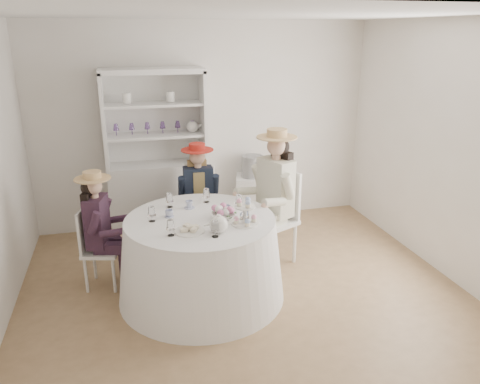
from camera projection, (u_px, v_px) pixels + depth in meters
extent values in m
plane|color=olive|center=(242.00, 290.00, 4.88)|extent=(4.50, 4.50, 0.00)
plane|color=white|center=(243.00, 14.00, 4.00)|extent=(4.50, 4.50, 0.00)
plane|color=silver|center=(204.00, 126.00, 6.27)|extent=(4.50, 0.00, 4.50)
plane|color=silver|center=(334.00, 260.00, 2.61)|extent=(4.50, 0.00, 4.50)
plane|color=silver|center=(447.00, 151.00, 4.98)|extent=(0.00, 4.50, 4.50)
cone|color=white|center=(201.00, 258.00, 4.67)|extent=(1.66, 1.66, 0.82)
cylinder|color=white|center=(200.00, 219.00, 4.53)|extent=(1.46, 1.46, 0.02)
cube|color=silver|center=(159.00, 198.00, 6.17)|extent=(1.28, 0.53, 0.95)
cube|color=silver|center=(153.00, 116.00, 6.02)|extent=(1.26, 0.09, 1.16)
cube|color=silver|center=(152.00, 71.00, 5.63)|extent=(1.28, 0.53, 0.06)
cube|color=silver|center=(104.00, 121.00, 5.68)|extent=(0.06, 0.47, 1.16)
cube|color=silver|center=(203.00, 116.00, 5.97)|extent=(0.06, 0.47, 1.16)
cube|color=silver|center=(155.00, 135.00, 5.89)|extent=(1.19, 0.47, 0.03)
cube|color=silver|center=(154.00, 104.00, 5.77)|extent=(1.19, 0.47, 0.03)
sphere|color=white|center=(192.00, 127.00, 5.98)|extent=(0.15, 0.15, 0.15)
cube|color=silver|center=(252.00, 199.00, 6.52)|extent=(0.53, 0.53, 0.67)
cylinder|color=black|center=(252.00, 166.00, 6.36)|extent=(0.35, 0.35, 0.29)
cube|color=silver|center=(102.00, 251.00, 4.85)|extent=(0.44, 0.44, 0.04)
cylinder|color=silver|center=(114.00, 275.00, 4.78)|extent=(0.03, 0.03, 0.39)
cylinder|color=silver|center=(121.00, 262.00, 5.05)|extent=(0.03, 0.03, 0.39)
cylinder|color=silver|center=(86.00, 275.00, 4.78)|extent=(0.03, 0.03, 0.39)
cylinder|color=silver|center=(94.00, 262.00, 5.05)|extent=(0.03, 0.03, 0.39)
cube|color=silver|center=(84.00, 229.00, 4.77)|extent=(0.11, 0.34, 0.45)
cube|color=black|center=(97.00, 221.00, 4.74)|extent=(0.26, 0.36, 0.52)
cube|color=black|center=(110.00, 248.00, 4.75)|extent=(0.32, 0.19, 0.11)
cylinder|color=black|center=(124.00, 272.00, 4.83)|extent=(0.09, 0.09, 0.41)
cylinder|color=black|center=(94.00, 223.00, 4.54)|extent=(0.17, 0.12, 0.25)
cube|color=black|center=(114.00, 241.00, 4.90)|extent=(0.32, 0.19, 0.11)
cylinder|color=black|center=(128.00, 264.00, 4.99)|extent=(0.09, 0.09, 0.41)
cylinder|color=black|center=(105.00, 209.00, 4.89)|extent=(0.17, 0.12, 0.25)
cylinder|color=#D8A889|center=(94.00, 196.00, 4.65)|extent=(0.08, 0.08, 0.07)
sphere|color=#D8A889|center=(93.00, 186.00, 4.62)|extent=(0.17, 0.17, 0.17)
sphere|color=black|center=(89.00, 188.00, 4.62)|extent=(0.17, 0.17, 0.17)
cube|color=black|center=(88.00, 207.00, 4.69)|extent=(0.12, 0.23, 0.34)
cylinder|color=tan|center=(92.00, 179.00, 4.59)|extent=(0.36, 0.36, 0.01)
cylinder|color=tan|center=(92.00, 175.00, 4.58)|extent=(0.18, 0.18, 0.07)
cube|color=silver|center=(199.00, 217.00, 5.66)|extent=(0.40, 0.40, 0.04)
cylinder|color=silver|center=(189.00, 240.00, 5.56)|extent=(0.03, 0.03, 0.42)
cylinder|color=silver|center=(214.00, 237.00, 5.62)|extent=(0.03, 0.03, 0.42)
cylinder|color=silver|center=(186.00, 230.00, 5.84)|extent=(0.03, 0.03, 0.42)
cylinder|color=silver|center=(210.00, 228.00, 5.90)|extent=(0.03, 0.03, 0.42)
cube|color=silver|center=(197.00, 193.00, 5.73)|extent=(0.36, 0.05, 0.47)
cube|color=#192132|center=(198.00, 189.00, 5.56)|extent=(0.35, 0.20, 0.55)
cube|color=tan|center=(198.00, 189.00, 5.56)|extent=(0.14, 0.21, 0.47)
cube|color=#192132|center=(193.00, 215.00, 5.51)|extent=(0.14, 0.33, 0.11)
cylinder|color=#192132|center=(195.00, 242.00, 5.49)|extent=(0.09, 0.09, 0.43)
cylinder|color=#192132|center=(182.00, 186.00, 5.47)|extent=(0.09, 0.17, 0.26)
cube|color=#192132|center=(208.00, 214.00, 5.55)|extent=(0.14, 0.33, 0.11)
cylinder|color=#192132|center=(210.00, 241.00, 5.52)|extent=(0.09, 0.09, 0.43)
cylinder|color=#192132|center=(215.00, 184.00, 5.55)|extent=(0.09, 0.17, 0.26)
cylinder|color=#D8A889|center=(198.00, 166.00, 5.47)|extent=(0.09, 0.09, 0.08)
sphere|color=#D8A889|center=(197.00, 157.00, 5.43)|extent=(0.18, 0.18, 0.18)
sphere|color=tan|center=(197.00, 157.00, 5.48)|extent=(0.18, 0.18, 0.18)
cube|color=tan|center=(197.00, 175.00, 5.58)|extent=(0.23, 0.09, 0.36)
cylinder|color=red|center=(197.00, 150.00, 5.41)|extent=(0.38, 0.38, 0.01)
cylinder|color=red|center=(197.00, 147.00, 5.39)|extent=(0.19, 0.19, 0.08)
cube|color=silver|center=(273.00, 222.00, 5.33)|extent=(0.59, 0.59, 0.04)
cylinder|color=silver|center=(251.00, 241.00, 5.44)|extent=(0.04, 0.04, 0.49)
cylinder|color=silver|center=(272.00, 252.00, 5.18)|extent=(0.04, 0.04, 0.49)
cylinder|color=silver|center=(273.00, 233.00, 5.65)|extent=(0.04, 0.04, 0.49)
cylinder|color=silver|center=(295.00, 243.00, 5.39)|extent=(0.04, 0.04, 0.49)
cube|color=silver|center=(286.00, 193.00, 5.36)|extent=(0.21, 0.40, 0.56)
cube|color=beige|center=(276.00, 187.00, 5.21)|extent=(0.37, 0.46, 0.65)
cube|color=beige|center=(259.00, 215.00, 5.29)|extent=(0.40, 0.29, 0.13)
cylinder|color=beige|center=(248.00, 245.00, 5.31)|extent=(0.11, 0.11, 0.51)
cylinder|color=beige|center=(259.00, 176.00, 5.33)|extent=(0.22, 0.17, 0.31)
cube|color=beige|center=(271.00, 220.00, 5.15)|extent=(0.40, 0.29, 0.13)
cylinder|color=beige|center=(260.00, 251.00, 5.16)|extent=(0.11, 0.11, 0.51)
cylinder|color=beige|center=(288.00, 186.00, 4.99)|extent=(0.22, 0.17, 0.31)
cylinder|color=#D8A889|center=(276.00, 157.00, 5.10)|extent=(0.10, 0.10, 0.09)
sphere|color=#D8A889|center=(277.00, 146.00, 5.06)|extent=(0.21, 0.21, 0.21)
sphere|color=black|center=(280.00, 147.00, 5.09)|extent=(0.21, 0.21, 0.21)
cube|color=black|center=(282.00, 169.00, 5.20)|extent=(0.19, 0.28, 0.42)
cylinder|color=tan|center=(277.00, 137.00, 5.02)|extent=(0.44, 0.44, 0.01)
cylinder|color=tan|center=(277.00, 133.00, 5.01)|extent=(0.22, 0.22, 0.09)
cube|color=silver|center=(207.00, 202.00, 6.04)|extent=(0.59, 0.59, 0.04)
cylinder|color=silver|center=(225.00, 216.00, 6.20)|extent=(0.04, 0.04, 0.46)
cylinder|color=silver|center=(202.00, 213.00, 6.32)|extent=(0.04, 0.04, 0.46)
cylinder|color=silver|center=(214.00, 226.00, 5.91)|extent=(0.04, 0.04, 0.46)
cylinder|color=silver|center=(190.00, 222.00, 6.03)|extent=(0.04, 0.04, 0.46)
cube|color=silver|center=(200.00, 185.00, 5.78)|extent=(0.34, 0.27, 0.52)
imported|color=white|center=(169.00, 214.00, 4.55)|extent=(0.09, 0.09, 0.06)
imported|color=white|center=(189.00, 205.00, 4.78)|extent=(0.09, 0.09, 0.07)
imported|color=white|center=(227.00, 210.00, 4.66)|extent=(0.10, 0.10, 0.07)
imported|color=white|center=(224.00, 217.00, 4.49)|extent=(0.25, 0.25, 0.05)
sphere|color=pink|center=(229.00, 210.00, 4.52)|extent=(0.06, 0.06, 0.06)
sphere|color=white|center=(227.00, 209.00, 4.55)|extent=(0.06, 0.06, 0.06)
sphere|color=pink|center=(224.00, 208.00, 4.56)|extent=(0.06, 0.06, 0.06)
sphere|color=white|center=(220.00, 209.00, 4.54)|extent=(0.06, 0.06, 0.06)
sphere|color=pink|center=(218.00, 210.00, 4.51)|extent=(0.06, 0.06, 0.06)
sphere|color=white|center=(219.00, 211.00, 4.48)|extent=(0.06, 0.06, 0.06)
sphere|color=pink|center=(222.00, 212.00, 4.46)|extent=(0.06, 0.06, 0.06)
sphere|color=white|center=(226.00, 212.00, 4.46)|extent=(0.06, 0.06, 0.06)
sphere|color=pink|center=(229.00, 211.00, 4.48)|extent=(0.06, 0.06, 0.06)
sphere|color=white|center=(219.00, 224.00, 4.20)|extent=(0.17, 0.17, 0.17)
cylinder|color=white|center=(230.00, 222.00, 4.22)|extent=(0.10, 0.03, 0.08)
cylinder|color=white|center=(219.00, 216.00, 4.17)|extent=(0.04, 0.04, 0.02)
cylinder|color=white|center=(190.00, 231.00, 4.23)|extent=(0.28, 0.28, 0.01)
cube|color=beige|center=(184.00, 230.00, 4.19)|extent=(0.06, 0.04, 0.03)
cube|color=beige|center=(190.00, 227.00, 4.21)|extent=(0.07, 0.06, 0.03)
cube|color=beige|center=(195.00, 227.00, 4.25)|extent=(0.08, 0.07, 0.03)
cube|color=beige|center=(187.00, 226.00, 4.25)|extent=(0.08, 0.08, 0.03)
cube|color=beige|center=(194.00, 230.00, 4.19)|extent=(0.07, 0.08, 0.03)
cylinder|color=white|center=(245.00, 223.00, 4.40)|extent=(0.26, 0.26, 0.01)
cylinder|color=white|center=(245.00, 215.00, 4.37)|extent=(0.02, 0.02, 0.17)
cylinder|color=white|center=(245.00, 207.00, 4.34)|extent=(0.20, 0.20, 0.01)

